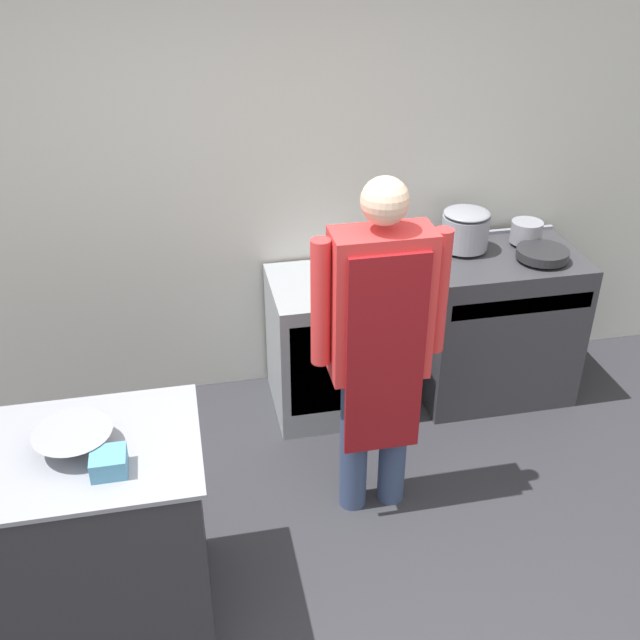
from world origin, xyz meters
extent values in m
cube|color=silver|center=(0.00, 2.19, 1.35)|extent=(8.00, 0.05, 2.70)
cube|color=#2D2D33|center=(-1.16, 0.48, 0.46)|extent=(1.14, 0.67, 0.92)
cube|color=gray|center=(-1.16, 0.48, 0.93)|extent=(1.19, 0.70, 0.02)
cube|color=#38383D|center=(1.29, 1.79, 0.47)|extent=(0.92, 0.65, 0.93)
cube|color=gray|center=(1.29, 1.48, 0.76)|extent=(0.85, 0.03, 0.10)
cube|color=gray|center=(1.29, 2.10, 0.94)|extent=(0.92, 0.03, 0.02)
cube|color=#93999E|center=(0.25, 1.82, 0.42)|extent=(0.68, 0.64, 0.84)
cube|color=silver|center=(0.25, 1.51, 0.46)|extent=(0.58, 0.02, 0.59)
cylinder|color=#38476B|center=(0.19, 0.93, 0.41)|extent=(0.14, 0.14, 0.82)
cylinder|color=#38476B|center=(0.39, 0.93, 0.41)|extent=(0.14, 0.14, 0.82)
cube|color=red|center=(0.29, 0.93, 1.18)|extent=(0.46, 0.22, 0.72)
cube|color=maroon|center=(0.29, 0.81, 0.97)|extent=(0.37, 0.02, 1.03)
cylinder|color=red|center=(0.02, 0.93, 1.21)|extent=(0.09, 0.09, 0.61)
cylinder|color=red|center=(0.56, 0.93, 1.21)|extent=(0.09, 0.09, 0.61)
sphere|color=beige|center=(0.29, 0.93, 1.67)|extent=(0.21, 0.21, 0.21)
cone|color=gray|center=(-1.04, 0.48, 0.98)|extent=(0.30, 0.30, 0.09)
cube|color=teal|center=(-0.90, 0.33, 0.98)|extent=(0.13, 0.13, 0.08)
cylinder|color=gray|center=(1.08, 1.90, 1.05)|extent=(0.28, 0.28, 0.20)
ellipsoid|color=gray|center=(1.08, 1.90, 1.17)|extent=(0.27, 0.27, 0.05)
cylinder|color=#262628|center=(1.47, 1.68, 0.98)|extent=(0.30, 0.30, 0.05)
cylinder|color=gray|center=(1.47, 1.90, 1.02)|extent=(0.19, 0.19, 0.13)
camera|label=1|loc=(-0.56, -1.89, 2.82)|focal=42.00mm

